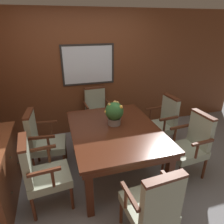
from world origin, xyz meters
name	(u,v)px	position (x,y,z in m)	size (l,w,h in m)	color
ground_plane	(112,182)	(0.00, 0.00, 0.00)	(14.00, 14.00, 0.00)	gray
wall_back	(88,75)	(0.00, 1.73, 1.23)	(7.20, 0.08, 2.45)	brown
dining_table	(115,134)	(0.12, 0.26, 0.67)	(1.27, 1.62, 0.76)	#4C2314
chair_right_far	(162,121)	(1.15, 0.66, 0.54)	(0.55, 0.53, 1.01)	#562B19
chair_head_far	(97,111)	(0.11, 1.46, 0.54)	(0.53, 0.55, 1.01)	#562B19
chair_right_near	(191,144)	(1.19, -0.12, 0.54)	(0.55, 0.53, 1.01)	#562B19
chair_left_far	(42,139)	(-0.94, 0.63, 0.54)	(0.56, 0.54, 1.01)	#562B19
chair_head_near	(152,205)	(0.13, -0.95, 0.54)	(0.53, 0.55, 1.01)	#562B19
chair_left_near	(41,172)	(-0.94, -0.13, 0.54)	(0.56, 0.54, 1.01)	#562B19
potted_plant	(114,113)	(0.15, 0.40, 0.96)	(0.29, 0.28, 0.37)	gray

